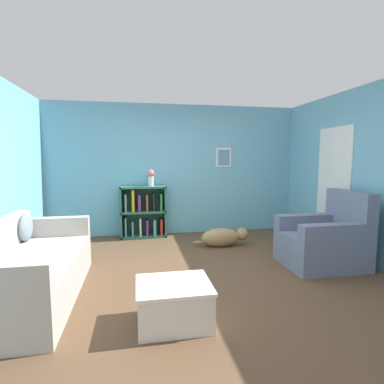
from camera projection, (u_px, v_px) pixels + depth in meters
ground_plane at (197, 272)px, 4.04m from camera, size 14.00×14.00×0.00m
wall_back at (175, 170)px, 6.09m from camera, size 5.60×0.13×2.60m
wall_right at (368, 175)px, 4.38m from camera, size 0.16×5.00×2.60m
couch at (26, 272)px, 3.24m from camera, size 0.95×2.05×0.83m
bookshelf at (144, 212)px, 5.85m from camera, size 0.88×0.33×1.00m
recliner_chair at (326, 240)px, 4.28m from camera, size 1.05×0.86×1.07m
coffee_table at (174, 302)px, 2.78m from camera, size 0.69×0.58×0.38m
dog at (223, 237)px, 5.23m from camera, size 0.99×0.29×0.32m
vase at (151, 177)px, 5.78m from camera, size 0.14×0.14×0.32m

